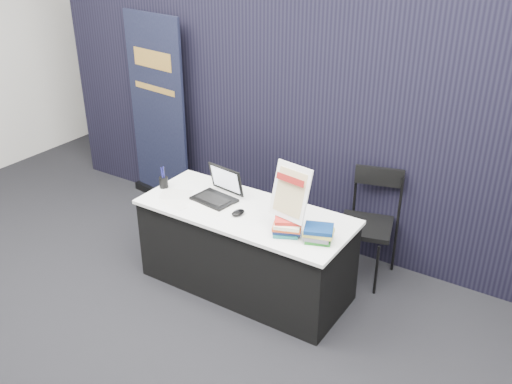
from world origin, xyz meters
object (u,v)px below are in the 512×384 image
object	(u,v)px
book_stack_short	(319,234)
pullup_banner	(158,122)
laptop	(217,192)
info_sign	(290,193)
display_table	(246,249)
book_stack_tall	(287,227)
stacking_chair	(368,220)

from	to	relation	value
book_stack_short	pullup_banner	world-z (taller)	pullup_banner
laptop	info_sign	bearing A→B (deg)	-4.01
display_table	book_stack_tall	distance (m)	0.67
info_sign	pullup_banner	xyz separation A→B (m)	(-2.20, 1.01, -0.18)
display_table	book_stack_short	world-z (taller)	book_stack_short
laptop	display_table	bearing A→B (deg)	-1.35
info_sign	pullup_banner	world-z (taller)	pullup_banner
book_stack_short	info_sign	bearing A→B (deg)	-177.02
book_stack_tall	info_sign	world-z (taller)	info_sign
book_stack_short	stacking_chair	xyz separation A→B (m)	(0.05, 0.86, -0.27)
book_stack_short	info_sign	world-z (taller)	info_sign
display_table	info_sign	xyz separation A→B (m)	(0.48, -0.11, 0.71)
stacking_chair	info_sign	bearing A→B (deg)	-124.38
pullup_banner	info_sign	bearing A→B (deg)	-17.15
book_stack_short	book_stack_tall	bearing A→B (deg)	-170.01
pullup_banner	stacking_chair	distance (m)	2.53
laptop	pullup_banner	world-z (taller)	pullup_banner
info_sign	stacking_chair	distance (m)	1.07
stacking_chair	laptop	bearing A→B (deg)	-162.68
laptop	stacking_chair	world-z (taller)	laptop
display_table	book_stack_tall	world-z (taller)	book_stack_tall
book_stack_short	info_sign	xyz separation A→B (m)	(-0.25, -0.01, 0.28)
laptop	info_sign	size ratio (longest dim) A/B	0.89
book_stack_short	display_table	bearing A→B (deg)	172.09
book_stack_tall	stacking_chair	world-z (taller)	stacking_chair
laptop	pullup_banner	xyz separation A→B (m)	(-1.40, 0.85, 0.09)
display_table	laptop	world-z (taller)	laptop
display_table	stacking_chair	distance (m)	1.10
book_stack_tall	book_stack_short	distance (m)	0.25
info_sign	stacking_chair	size ratio (longest dim) A/B	0.44
laptop	info_sign	world-z (taller)	info_sign
display_table	info_sign	distance (m)	0.87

